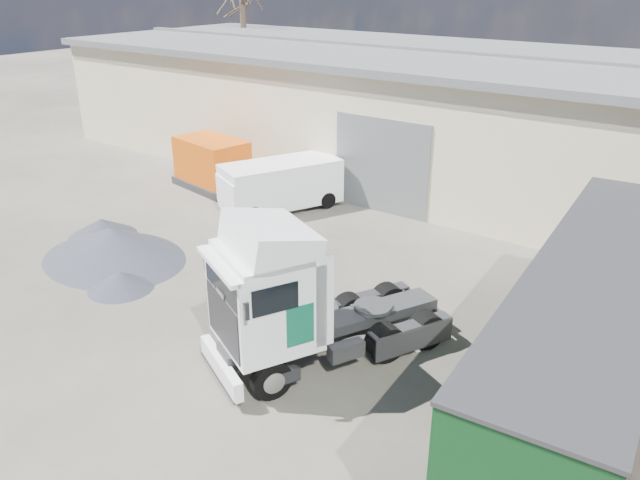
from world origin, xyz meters
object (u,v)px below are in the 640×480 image
Objects in this scene: tractor_unit at (295,303)px; orange_skip at (212,166)px; box_trailer at (591,327)px; panel_van at (277,186)px.

tractor_unit reaches higher than orange_skip.
orange_skip is at bearing 169.00° from tractor_unit.
tractor_unit is 6.20m from box_trailer.
box_trailer reaches higher than panel_van.
orange_skip is at bearing 155.07° from box_trailer.
box_trailer is at bearing 0.29° from panel_van.
tractor_unit is 0.54× the size of box_trailer.
panel_van is 1.35× the size of orange_skip.
tractor_unit is at bearing -23.08° from panel_van.
orange_skip is (-10.94, 8.15, -0.69)m from tractor_unit.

